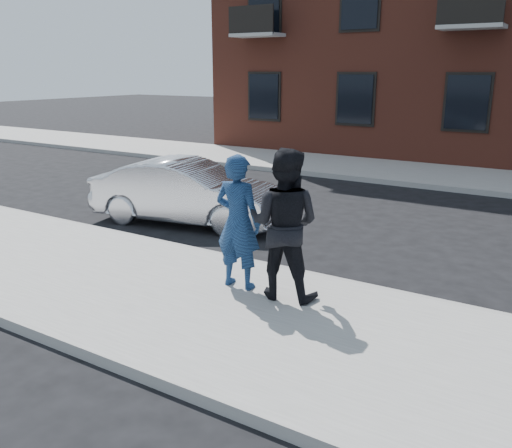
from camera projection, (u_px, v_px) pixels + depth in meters
The scene contains 8 objects.
ground at pixel (241, 313), 7.40m from camera, with size 100.00×100.00×0.00m, color black.
near_sidewalk at pixel (231, 315), 7.17m from camera, with size 50.00×3.50×0.15m, color gray.
near_curb at pixel (295, 274), 8.64m from camera, with size 50.00×0.10×0.15m, color #999691.
far_sidewalk at pixel (444, 176), 16.55m from camera, with size 50.00×3.50×0.15m, color gray.
far_curb at pixel (428, 187), 15.08m from camera, with size 50.00×0.10×0.15m, color #999691.
silver_sedan at pixel (188, 192), 11.60m from camera, with size 1.45×4.15×1.37m, color silver.
man_hoodie at pixel (238, 222), 7.69m from camera, with size 0.73×0.53×1.95m.
man_peacoat at pixel (284, 224), 7.33m from camera, with size 1.13×0.95×2.08m.
Camera 1 is at (3.76, -5.64, 3.21)m, focal length 38.00 mm.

